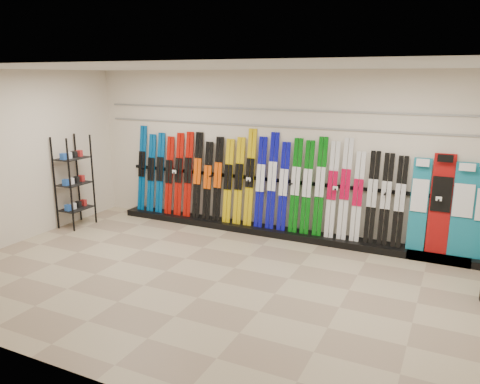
% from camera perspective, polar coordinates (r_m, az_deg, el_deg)
% --- Properties ---
extents(floor, '(8.00, 8.00, 0.00)m').
position_cam_1_polar(floor, '(6.88, -2.77, -10.87)').
color(floor, gray).
rests_on(floor, ground).
extents(back_wall, '(8.00, 0.00, 8.00)m').
position_cam_1_polar(back_wall, '(8.63, 5.04, 4.67)').
color(back_wall, beige).
rests_on(back_wall, floor).
extents(left_wall, '(0.00, 5.00, 5.00)m').
position_cam_1_polar(left_wall, '(8.99, -26.00, 3.68)').
color(left_wall, beige).
rests_on(left_wall, floor).
extents(ceiling, '(8.00, 8.00, 0.00)m').
position_cam_1_polar(ceiling, '(6.24, -3.10, 14.98)').
color(ceiling, silver).
rests_on(ceiling, back_wall).
extents(ski_rack_base, '(8.00, 0.40, 0.12)m').
position_cam_1_polar(ski_rack_base, '(8.71, 5.71, -5.05)').
color(ski_rack_base, black).
rests_on(ski_rack_base, floor).
extents(skis, '(5.38, 0.27, 1.82)m').
position_cam_1_polar(skis, '(8.77, 1.76, 1.18)').
color(skis, '#024687').
rests_on(skis, ski_rack_base).
extents(snowboards, '(1.56, 0.24, 1.59)m').
position_cam_1_polar(snowboards, '(8.09, 25.43, -1.85)').
color(snowboards, '#14728C').
rests_on(snowboards, ski_rack_base).
extents(accessory_rack, '(0.40, 0.60, 1.78)m').
position_cam_1_polar(accessory_rack, '(9.64, -19.56, 1.20)').
color(accessory_rack, black).
rests_on(accessory_rack, floor).
extents(slatwall_rail_0, '(7.60, 0.02, 0.03)m').
position_cam_1_polar(slatwall_rail_0, '(8.55, 5.06, 7.96)').
color(slatwall_rail_0, gray).
rests_on(slatwall_rail_0, back_wall).
extents(slatwall_rail_1, '(7.60, 0.02, 0.03)m').
position_cam_1_polar(slatwall_rail_1, '(8.52, 5.10, 9.96)').
color(slatwall_rail_1, gray).
rests_on(slatwall_rail_1, back_wall).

